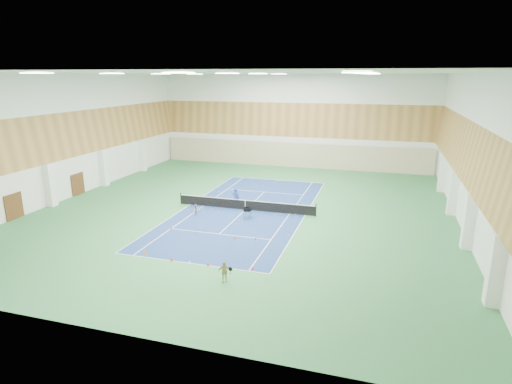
% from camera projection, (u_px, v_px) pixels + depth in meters
% --- Properties ---
extents(ground, '(40.00, 40.00, 0.00)m').
position_uv_depth(ground, '(245.00, 210.00, 38.72)').
color(ground, '#2F6F3F').
rests_on(ground, ground).
extents(room_shell, '(36.00, 40.00, 12.00)m').
position_uv_depth(room_shell, '(245.00, 144.00, 37.14)').
color(room_shell, white).
rests_on(room_shell, ground).
extents(wood_cladding, '(36.00, 40.00, 8.00)m').
position_uv_depth(wood_cladding, '(245.00, 121.00, 36.61)').
color(wood_cladding, '#B07D41').
rests_on(wood_cladding, room_shell).
extents(ceiling_light_grid, '(21.40, 25.40, 0.06)m').
position_uv_depth(ceiling_light_grid, '(244.00, 74.00, 35.58)').
color(ceiling_light_grid, white).
rests_on(ceiling_light_grid, room_shell).
extents(court_surface, '(10.97, 23.77, 0.01)m').
position_uv_depth(court_surface, '(245.00, 210.00, 38.72)').
color(court_surface, navy).
rests_on(court_surface, ground).
extents(tennis_balls_scatter, '(10.57, 22.77, 0.07)m').
position_uv_depth(tennis_balls_scatter, '(245.00, 209.00, 38.71)').
color(tennis_balls_scatter, '#C7E326').
rests_on(tennis_balls_scatter, ground).
extents(tennis_net, '(12.80, 0.10, 1.10)m').
position_uv_depth(tennis_net, '(245.00, 204.00, 38.58)').
color(tennis_net, black).
rests_on(tennis_net, ground).
extents(back_curtain, '(35.40, 0.16, 3.20)m').
position_uv_depth(back_curtain, '(292.00, 155.00, 56.54)').
color(back_curtain, '#C6B793').
rests_on(back_curtain, ground).
extents(door_left_a, '(0.08, 1.80, 2.20)m').
position_uv_depth(door_left_a, '(14.00, 206.00, 36.04)').
color(door_left_a, '#593319').
rests_on(door_left_a, ground).
extents(door_left_b, '(0.08, 1.80, 2.20)m').
position_uv_depth(door_left_b, '(78.00, 184.00, 43.42)').
color(door_left_b, '#593319').
rests_on(door_left_b, ground).
extents(coach, '(0.68, 0.47, 1.80)m').
position_uv_depth(coach, '(236.00, 198.00, 39.35)').
color(coach, navy).
rests_on(coach, ground).
extents(child_court, '(0.56, 0.48, 1.00)m').
position_uv_depth(child_court, '(196.00, 210.00, 37.12)').
color(child_court, gray).
rests_on(child_court, ground).
extents(child_apron, '(0.81, 0.58, 1.27)m').
position_uv_depth(child_apron, '(224.00, 272.00, 25.12)').
color(child_apron, tan).
rests_on(child_apron, ground).
extents(ball_cart, '(0.60, 0.60, 0.99)m').
position_uv_depth(ball_cart, '(248.00, 213.00, 36.28)').
color(ball_cart, black).
rests_on(ball_cart, ground).
extents(cone_svc_a, '(0.18, 0.18, 0.20)m').
position_uv_depth(cone_svc_a, '(172.00, 228.00, 33.87)').
color(cone_svc_a, '#F1570C').
rests_on(cone_svc_a, ground).
extents(cone_svc_b, '(0.18, 0.18, 0.20)m').
position_uv_depth(cone_svc_b, '(212.00, 230.00, 33.33)').
color(cone_svc_b, orange).
rests_on(cone_svc_b, ground).
extents(cone_svc_c, '(0.20, 0.20, 0.22)m').
position_uv_depth(cone_svc_c, '(236.00, 238.00, 31.80)').
color(cone_svc_c, '#DB510B').
rests_on(cone_svc_c, ground).
extents(cone_svc_d, '(0.21, 0.21, 0.23)m').
position_uv_depth(cone_svc_d, '(256.00, 239.00, 31.60)').
color(cone_svc_d, '#E63F0C').
rests_on(cone_svc_d, ground).
extents(cone_base_a, '(0.23, 0.23, 0.25)m').
position_uv_depth(cone_base_a, '(145.00, 252.00, 29.10)').
color(cone_base_a, '#F05F0C').
rests_on(cone_base_a, ground).
extents(cone_base_b, '(0.23, 0.23, 0.25)m').
position_uv_depth(cone_base_b, '(172.00, 259.00, 28.05)').
color(cone_base_b, '#DB3D0B').
rests_on(cone_base_b, ground).
extents(cone_base_c, '(0.20, 0.20, 0.22)m').
position_uv_depth(cone_base_c, '(208.00, 264.00, 27.36)').
color(cone_base_c, '#F0410C').
rests_on(cone_base_c, ground).
extents(cone_base_d, '(0.21, 0.21, 0.23)m').
position_uv_depth(cone_base_d, '(253.00, 268.00, 26.80)').
color(cone_base_d, '#FF450D').
rests_on(cone_base_d, ground).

